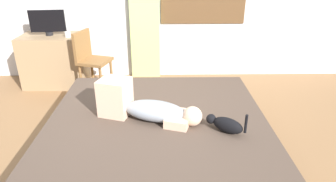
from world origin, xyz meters
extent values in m
plane|color=olive|center=(0.00, 0.00, 0.00)|extent=(16.00, 16.00, 0.00)
cube|color=#38383D|center=(0.11, 0.03, 0.07)|extent=(2.02, 1.91, 0.14)
cube|color=#4C3D33|center=(0.11, 0.03, 0.28)|extent=(1.96, 1.86, 0.29)
ellipsoid|color=#8C939E|center=(0.09, -0.05, 0.51)|extent=(0.61, 0.42, 0.17)
sphere|color=beige|center=(0.42, -0.15, 0.51)|extent=(0.17, 0.17, 0.17)
cube|color=beige|center=(-0.27, 0.06, 0.60)|extent=(0.32, 0.31, 0.34)
cube|color=beige|center=(0.30, -0.12, 0.47)|extent=(0.28, 0.33, 0.08)
ellipsoid|color=black|center=(0.70, -0.28, 0.49)|extent=(0.27, 0.24, 0.13)
sphere|color=black|center=(0.57, -0.19, 0.50)|extent=(0.08, 0.08, 0.08)
cylinder|color=black|center=(0.82, -0.37, 0.56)|extent=(0.03, 0.03, 0.16)
cube|color=#997A56|center=(-1.40, 1.80, 0.37)|extent=(0.90, 0.56, 0.74)
cylinder|color=black|center=(-1.43, 1.80, 0.77)|extent=(0.10, 0.10, 0.05)
cube|color=black|center=(-1.43, 1.80, 0.94)|extent=(0.48, 0.08, 0.30)
cylinder|color=white|center=(-1.14, 1.70, 0.78)|extent=(0.08, 0.08, 0.08)
cylinder|color=brown|center=(-0.57, 1.58, 0.22)|extent=(0.04, 0.04, 0.44)
cylinder|color=brown|center=(-0.66, 1.29, 0.22)|extent=(0.04, 0.04, 0.44)
cylinder|color=brown|center=(-0.86, 1.67, 0.22)|extent=(0.04, 0.04, 0.44)
cylinder|color=brown|center=(-0.95, 1.38, 0.22)|extent=(0.04, 0.04, 0.44)
cube|color=brown|center=(-0.76, 1.48, 0.46)|extent=(0.48, 0.48, 0.04)
cube|color=brown|center=(-0.92, 1.53, 0.67)|extent=(0.15, 0.37, 0.38)
camera|label=1|loc=(0.17, -2.40, 1.77)|focal=32.03mm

